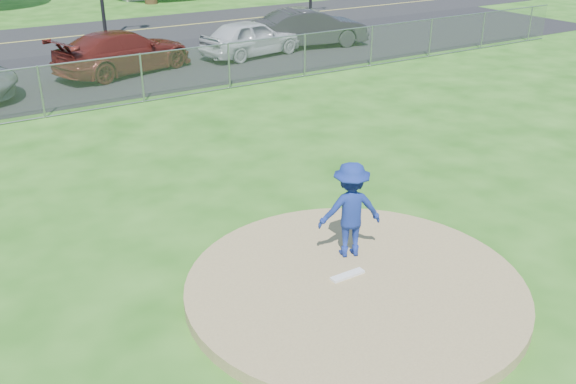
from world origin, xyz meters
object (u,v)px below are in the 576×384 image
at_px(parked_car_darkred, 124,52).
at_px(parked_car_charcoal, 310,28).
at_px(pitcher, 350,210).
at_px(parked_car_pearl, 251,38).

distance_m(parked_car_darkred, parked_car_charcoal, 8.30).
xyz_separation_m(parked_car_darkred, parked_car_charcoal, (8.30, 0.24, 0.04)).
distance_m(pitcher, parked_car_pearl, 16.53).
bearing_deg(parked_car_charcoal, pitcher, 158.96).
bearing_deg(parked_car_charcoal, parked_car_darkred, 102.55).
xyz_separation_m(parked_car_pearl, parked_car_charcoal, (3.07, 0.29, 0.07)).
distance_m(parked_car_darkred, parked_car_pearl, 5.23).
bearing_deg(parked_car_darkred, parked_car_charcoal, -104.98).
height_order(parked_car_darkred, parked_car_pearl, parked_car_darkred).
bearing_deg(parked_car_pearl, parked_car_darkred, 79.58).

